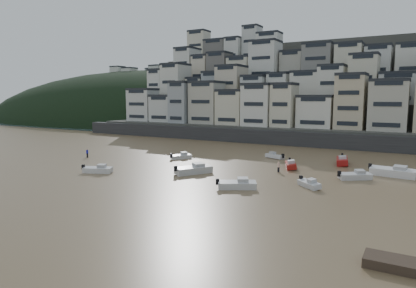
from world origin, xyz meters
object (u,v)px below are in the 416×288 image
Objects in this scene: boat_b at (309,183)px; boat_j at (98,169)px; boat_d at (355,175)px; boat_g at (393,170)px; boat_i at (342,159)px; boat_h at (275,155)px; person_blue at (87,153)px; boat_a at (237,183)px; boat_c at (194,168)px; boat_f at (181,156)px; person_pink at (279,167)px; boat_e at (291,164)px.

boat_j is at bearing -125.28° from boat_b.
boat_d is 0.73× the size of boat_g.
boat_b is 20.03m from boat_i.
person_blue is (-32.58, -17.51, 0.27)m from boat_h.
boat_h is at bearing 69.45° from boat_a.
boat_c is 1.28× the size of boat_d.
boat_d is at bearing 7.56° from boat_i.
boat_f reaches higher than boat_b.
boat_c is 1.02× the size of boat_i.
boat_b is at bearing 5.22° from boat_a.
boat_g is (4.61, 5.02, 0.25)m from boat_d.
boat_g is at bearing 2.84° from boat_j.
boat_j is (-31.52, -7.18, 0.10)m from boat_b.
boat_d is 0.80× the size of boat_i.
boat_j is 16.27m from person_blue.
boat_c is 0.94× the size of boat_g.
boat_b is 0.66× the size of boat_i.
boat_b is at bearing -12.42° from boat_i.
boat_g is 16.96m from person_pink.
boat_f is at bearing -168.80° from boat_g.
boat_i reaches higher than boat_h.
boat_g is (17.09, 18.58, 0.21)m from boat_a.
boat_g is 1.58× the size of boat_h.
person_blue is (-44.57, 2.53, 0.29)m from boat_b.
person_blue is at bearing -79.49° from boat_i.
boat_c is at bearing 3.61° from boat_j.
boat_j is (-19.53, -27.22, 0.08)m from boat_h.
person_blue is (-36.65, 8.04, 0.13)m from boat_a.
person_pink is (11.07, 7.87, -0.02)m from boat_c.
boat_d is 0.96× the size of boat_e.
boat_b is 0.83× the size of boat_d.
boat_j is 28.73m from person_pink.
boat_e is at bearing -14.03° from boat_c.
boat_b is at bearing -81.63° from boat_f.
person_blue is at bearing 144.19° from boat_f.
boat_h is (-21.15, 6.97, -0.35)m from boat_g.
boat_h is 2.53× the size of person_blue.
boat_g reaches higher than boat_b.
boat_f is 0.89× the size of boat_j.
boat_i reaches higher than boat_f.
boat_d is at bearing -65.13° from boat_f.
boat_i is 42.10m from boat_j.
boat_e is (-10.80, 3.85, 0.03)m from boat_d.
person_pink reaches higher than boat_j.
boat_b is 0.85× the size of boat_j.
boat_e is at bearing 159.56° from boat_b.
boat_c is 14.34m from boat_f.
boat_e is 10.63m from boat_i.
person_pink is at bearing -31.06° from boat_e.
boat_d is 11.47m from person_pink.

